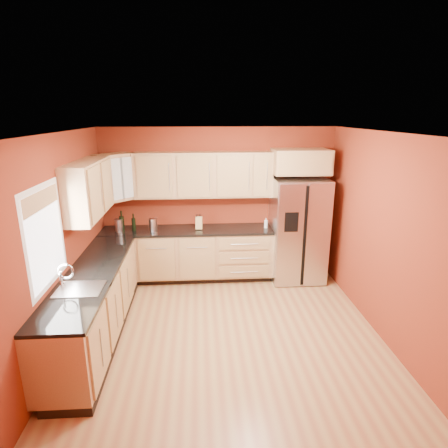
# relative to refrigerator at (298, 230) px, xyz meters

# --- Properties ---
(floor) EXTENTS (4.00, 4.00, 0.00)m
(floor) POSITION_rel_refrigerator_xyz_m (-1.35, -1.62, -0.89)
(floor) COLOR #965C3A
(floor) RESTS_ON ground
(ceiling) EXTENTS (4.00, 4.00, 0.00)m
(ceiling) POSITION_rel_refrigerator_xyz_m (-1.35, -1.62, 1.71)
(ceiling) COLOR white
(ceiling) RESTS_ON wall_back
(wall_back) EXTENTS (4.00, 0.04, 2.60)m
(wall_back) POSITION_rel_refrigerator_xyz_m (-1.35, 0.38, 0.41)
(wall_back) COLOR maroon
(wall_back) RESTS_ON floor
(wall_front) EXTENTS (4.00, 0.04, 2.60)m
(wall_front) POSITION_rel_refrigerator_xyz_m (-1.35, -3.62, 0.41)
(wall_front) COLOR maroon
(wall_front) RESTS_ON floor
(wall_left) EXTENTS (0.04, 4.00, 2.60)m
(wall_left) POSITION_rel_refrigerator_xyz_m (-3.35, -1.62, 0.41)
(wall_left) COLOR maroon
(wall_left) RESTS_ON floor
(wall_right) EXTENTS (0.04, 4.00, 2.60)m
(wall_right) POSITION_rel_refrigerator_xyz_m (0.65, -1.62, 0.41)
(wall_right) COLOR maroon
(wall_right) RESTS_ON floor
(base_cabinets_back) EXTENTS (2.90, 0.60, 0.88)m
(base_cabinets_back) POSITION_rel_refrigerator_xyz_m (-1.90, 0.07, -0.45)
(base_cabinets_back) COLOR #9E6F4C
(base_cabinets_back) RESTS_ON floor
(base_cabinets_left) EXTENTS (0.60, 2.80, 0.88)m
(base_cabinets_left) POSITION_rel_refrigerator_xyz_m (-3.05, -1.62, -0.45)
(base_cabinets_left) COLOR #9E6F4C
(base_cabinets_left) RESTS_ON floor
(countertop_back) EXTENTS (2.90, 0.62, 0.04)m
(countertop_back) POSITION_rel_refrigerator_xyz_m (-1.90, 0.06, 0.01)
(countertop_back) COLOR black
(countertop_back) RESTS_ON base_cabinets_back
(countertop_left) EXTENTS (0.62, 2.80, 0.04)m
(countertop_left) POSITION_rel_refrigerator_xyz_m (-3.04, -1.62, 0.01)
(countertop_left) COLOR black
(countertop_left) RESTS_ON base_cabinets_left
(upper_cabinets_back) EXTENTS (2.30, 0.33, 0.75)m
(upper_cabinets_back) POSITION_rel_refrigerator_xyz_m (-1.60, 0.21, 0.94)
(upper_cabinets_back) COLOR #9E6F4C
(upper_cabinets_back) RESTS_ON wall_back
(upper_cabinets_left) EXTENTS (0.33, 1.35, 0.75)m
(upper_cabinets_left) POSITION_rel_refrigerator_xyz_m (-3.19, -0.90, 0.94)
(upper_cabinets_left) COLOR #9E6F4C
(upper_cabinets_left) RESTS_ON wall_left
(corner_upper_cabinet) EXTENTS (0.67, 0.67, 0.75)m
(corner_upper_cabinet) POSITION_rel_refrigerator_xyz_m (-3.02, 0.04, 0.94)
(corner_upper_cabinet) COLOR #9E6F4C
(corner_upper_cabinet) RESTS_ON wall_back
(over_fridge_cabinet) EXTENTS (0.92, 0.60, 0.40)m
(over_fridge_cabinet) POSITION_rel_refrigerator_xyz_m (0.00, 0.07, 1.16)
(over_fridge_cabinet) COLOR #9E6F4C
(over_fridge_cabinet) RESTS_ON wall_back
(refrigerator) EXTENTS (0.90, 0.75, 1.78)m
(refrigerator) POSITION_rel_refrigerator_xyz_m (0.00, 0.00, 0.00)
(refrigerator) COLOR #BBBBC0
(refrigerator) RESTS_ON floor
(window) EXTENTS (0.03, 0.90, 1.00)m
(window) POSITION_rel_refrigerator_xyz_m (-3.33, -2.12, 0.66)
(window) COLOR white
(window) RESTS_ON wall_left
(sink_faucet) EXTENTS (0.50, 0.42, 0.30)m
(sink_faucet) POSITION_rel_refrigerator_xyz_m (-3.04, -2.12, 0.18)
(sink_faucet) COLOR silver
(sink_faucet) RESTS_ON countertop_left
(canister_left) EXTENTS (0.17, 0.17, 0.22)m
(canister_left) POSITION_rel_refrigerator_xyz_m (-2.46, -0.00, 0.14)
(canister_left) COLOR #BBBBC0
(canister_left) RESTS_ON countertop_back
(canister_right) EXTENTS (0.15, 0.15, 0.21)m
(canister_right) POSITION_rel_refrigerator_xyz_m (-3.02, 0.01, 0.14)
(canister_right) COLOR #BBBBC0
(canister_right) RESTS_ON countertop_back
(wine_bottle_a) EXTENTS (0.09, 0.09, 0.35)m
(wine_bottle_a) POSITION_rel_refrigerator_xyz_m (-2.98, 0.04, 0.20)
(wine_bottle_a) COLOR black
(wine_bottle_a) RESTS_ON countertop_back
(wine_bottle_b) EXTENTS (0.07, 0.07, 0.30)m
(wine_bottle_b) POSITION_rel_refrigerator_xyz_m (-2.78, 0.04, 0.18)
(wine_bottle_b) COLOR black
(wine_bottle_b) RESTS_ON countertop_back
(knife_block) EXTENTS (0.12, 0.11, 0.22)m
(knife_block) POSITION_rel_refrigerator_xyz_m (-1.70, 0.06, 0.14)
(knife_block) COLOR tan
(knife_block) RESTS_ON countertop_back
(soap_dispenser) EXTENTS (0.08, 0.08, 0.17)m
(soap_dispenser) POSITION_rel_refrigerator_xyz_m (-0.55, 0.05, 0.12)
(soap_dispenser) COLOR white
(soap_dispenser) RESTS_ON countertop_back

